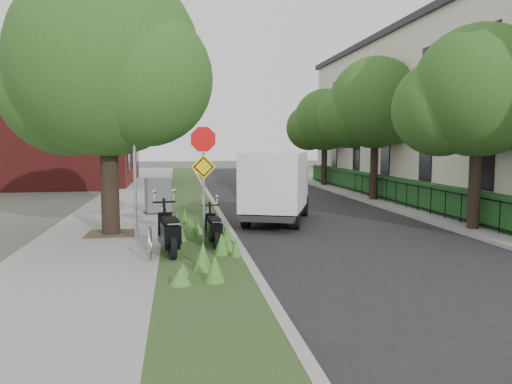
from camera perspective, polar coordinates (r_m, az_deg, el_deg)
The scene contains 22 objects.
ground at distance 12.57m, azimuth 0.66°, elevation -7.11°, with size 120.00×120.00×0.00m, color #4C5147.
sidewalk_near at distance 22.36m, azimuth -14.54°, elevation -1.45°, with size 3.50×60.00×0.12m, color gray.
verge at distance 22.26m, azimuth -7.47°, elevation -1.35°, with size 2.00×60.00×0.12m, color #2F451D.
kerb_near at distance 22.30m, azimuth -4.90°, elevation -1.29°, with size 0.20×60.00×0.13m, color #9E9991.
road at distance 22.82m, azimuth 3.90°, elevation -1.27°, with size 7.00×60.00×0.01m, color black.
kerb_far at distance 23.83m, azimuth 12.13°, elevation -0.94°, with size 0.20×60.00×0.13m, color #9E9991.
footpath_far at distance 24.50m, azimuth 15.85°, elevation -0.87°, with size 3.20×60.00×0.12m, color gray.
street_tree_main at distance 15.21m, azimuth -17.00°, elevation 13.08°, with size 6.21×5.54×7.66m.
bare_post at distance 13.94m, azimuth -13.69°, elevation 2.80°, with size 0.08×0.08×4.00m.
bike_hoop at distance 11.73m, azimuth -12.02°, elevation -5.70°, with size 0.06×0.78×0.77m.
sign_assembly at distance 12.69m, azimuth -6.03°, elevation 3.59°, with size 0.94×0.08×3.22m.
fence_far at distance 24.03m, azimuth 13.72°, elevation 0.52°, with size 0.04×24.00×1.00m.
hedge_far at distance 24.31m, azimuth 15.25°, elevation 0.54°, with size 1.00×24.00×1.10m, color #19471C.
terrace_houses at distance 25.93m, azimuth 22.79°, elevation 8.33°, with size 7.40×26.40×8.20m.
brick_building at distance 34.91m, azimuth -21.47°, elevation 7.70°, with size 9.40×10.40×8.30m.
far_tree_a at distance 16.79m, azimuth 23.81°, elevation 9.82°, with size 4.60×4.10×6.22m.
far_tree_b at distance 23.93m, azimuth 13.31°, elevation 9.38°, with size 4.83×4.31×6.56m.
far_tree_c at distance 31.46m, azimuth 7.74°, elevation 7.83°, with size 4.37×3.89×5.93m.
scooter_near at distance 12.96m, azimuth -4.86°, elevation -4.55°, with size 0.40×1.59×0.76m.
scooter_far at distance 12.05m, azimuth -9.87°, elevation -5.03°, with size 0.60×1.91×0.91m.
box_truck at distance 17.20m, azimuth 2.38°, elevation 0.95°, with size 3.21×4.92×2.08m.
utility_cabinet at distance 19.11m, azimuth -11.15°, elevation -0.49°, with size 1.13×0.91×1.32m.
Camera 1 is at (-2.05, -12.08, 2.81)m, focal length 35.00 mm.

